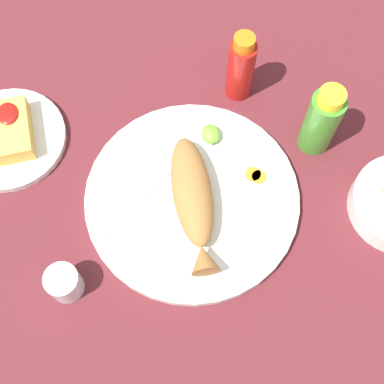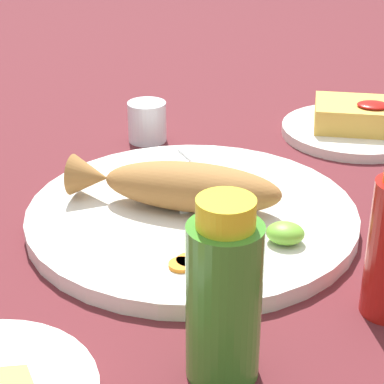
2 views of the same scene
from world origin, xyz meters
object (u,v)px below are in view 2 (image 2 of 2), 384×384
(hot_sauce_bottle_green, at_px, (224,296))
(side_plate_fries, at_px, (353,131))
(salt_cup, at_px, (147,124))
(fried_fish, at_px, (179,186))
(main_plate, at_px, (192,215))
(fork_far, at_px, (211,172))
(fork_near, at_px, (173,172))

(hot_sauce_bottle_green, height_order, side_plate_fries, hot_sauce_bottle_green)
(salt_cup, height_order, side_plate_fries, salt_cup)
(fried_fish, bearing_deg, main_plate, -0.00)
(main_plate, distance_m, hot_sauce_bottle_green, 0.26)
(main_plate, height_order, fork_far, fork_far)
(fork_far, relative_size, hot_sauce_bottle_green, 1.03)
(hot_sauce_bottle_green, xyz_separation_m, side_plate_fries, (0.13, 0.54, -0.07))
(main_plate, relative_size, salt_cup, 6.46)
(fork_near, distance_m, salt_cup, 0.16)
(fried_fish, xyz_separation_m, side_plate_fries, (0.20, 0.30, -0.04))
(salt_cup, bearing_deg, main_plate, -65.98)
(fork_far, relative_size, salt_cup, 2.81)
(main_plate, height_order, side_plate_fries, main_plate)
(main_plate, distance_m, salt_cup, 0.25)
(main_plate, bearing_deg, fork_far, 85.27)
(hot_sauce_bottle_green, bearing_deg, fork_far, 99.48)
(fried_fish, xyz_separation_m, hot_sauce_bottle_green, (0.08, -0.24, 0.03))
(fork_near, relative_size, side_plate_fries, 0.87)
(fork_near, bearing_deg, hot_sauce_bottle_green, 179.84)
(fried_fish, distance_m, fork_near, 0.09)
(main_plate, bearing_deg, hot_sauce_bottle_green, -75.07)
(fork_near, xyz_separation_m, side_plate_fries, (0.23, 0.21, -0.01))
(fork_far, height_order, hot_sauce_bottle_green, hot_sauce_bottle_green)
(main_plate, relative_size, fork_near, 2.03)
(fried_fish, xyz_separation_m, fork_far, (0.02, 0.09, -0.02))
(main_plate, xyz_separation_m, side_plate_fries, (0.19, 0.30, -0.00))
(side_plate_fries, bearing_deg, fried_fish, -124.55)
(salt_cup, xyz_separation_m, side_plate_fries, (0.29, 0.07, -0.02))
(fork_near, xyz_separation_m, salt_cup, (-0.06, 0.14, 0.01))
(fried_fish, relative_size, fork_far, 1.52)
(fork_near, relative_size, hot_sauce_bottle_green, 1.16)
(fork_far, bearing_deg, fork_near, 66.79)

